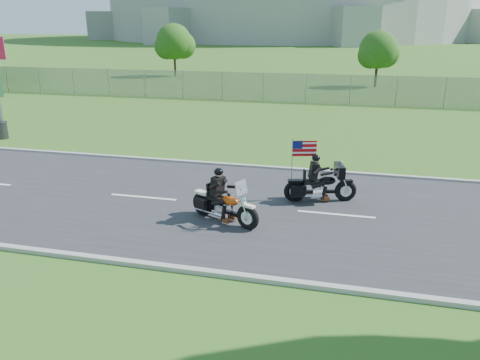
# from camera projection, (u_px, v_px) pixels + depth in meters

# --- Properties ---
(ground) EXTENTS (420.00, 420.00, 0.00)m
(ground) POSITION_uv_depth(u_px,v_px,m) (204.00, 204.00, 14.36)
(ground) COLOR #365019
(ground) RESTS_ON ground
(road) EXTENTS (120.00, 8.00, 0.04)m
(road) POSITION_uv_depth(u_px,v_px,m) (204.00, 203.00, 14.36)
(road) COLOR #28282B
(road) RESTS_ON ground
(curb_north) EXTENTS (120.00, 0.18, 0.12)m
(curb_north) POSITION_uv_depth(u_px,v_px,m) (236.00, 165.00, 18.08)
(curb_north) COLOR #9E9B93
(curb_north) RESTS_ON ground
(curb_south) EXTENTS (120.00, 0.18, 0.12)m
(curb_south) POSITION_uv_depth(u_px,v_px,m) (149.00, 265.00, 10.62)
(curb_south) COLOR #9E9B93
(curb_south) RESTS_ON ground
(fence) EXTENTS (60.00, 0.03, 2.00)m
(fence) POSITION_uv_depth(u_px,v_px,m) (222.00, 86.00, 33.59)
(fence) COLOR gray
(fence) RESTS_ON ground
(tree_fence_near) EXTENTS (3.52, 3.28, 4.75)m
(tree_fence_near) POSITION_uv_depth(u_px,v_px,m) (379.00, 52.00, 39.75)
(tree_fence_near) COLOR #382316
(tree_fence_near) RESTS_ON ground
(tree_fence_mid) EXTENTS (3.96, 3.69, 5.30)m
(tree_fence_mid) POSITION_uv_depth(u_px,v_px,m) (175.00, 44.00, 47.79)
(tree_fence_mid) COLOR #382316
(tree_fence_mid) RESTS_ON ground
(motorcycle_lead) EXTENTS (2.18, 1.18, 1.56)m
(motorcycle_lead) POSITION_uv_depth(u_px,v_px,m) (223.00, 206.00, 12.89)
(motorcycle_lead) COLOR black
(motorcycle_lead) RESTS_ON ground
(motorcycle_follow) EXTENTS (2.23, 1.01, 1.89)m
(motorcycle_follow) POSITION_uv_depth(u_px,v_px,m) (320.00, 186.00, 14.37)
(motorcycle_follow) COLOR black
(motorcycle_follow) RESTS_ON ground
(trash_can) EXTENTS (0.47, 0.47, 0.80)m
(trash_can) POSITION_uv_depth(u_px,v_px,m) (3.00, 130.00, 22.35)
(trash_can) COLOR #343439
(trash_can) RESTS_ON ground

